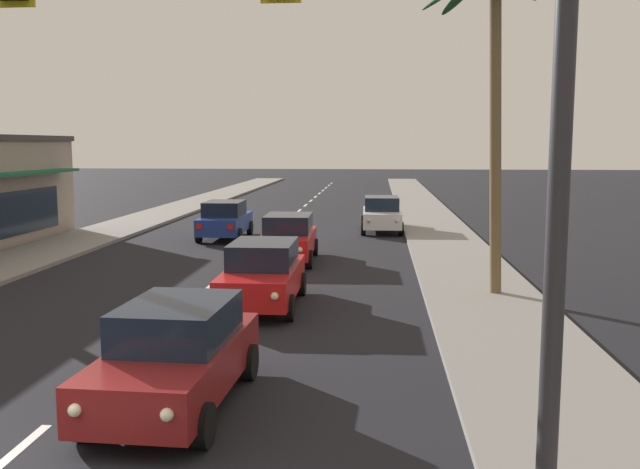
{
  "coord_description": "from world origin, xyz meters",
  "views": [
    {
      "loc": [
        4.9,
        -7.16,
        4.19
      ],
      "look_at": [
        3.65,
        8.0,
        2.2
      ],
      "focal_mm": 38.97,
      "sensor_mm": 36.0,
      "label": 1
    }
  ],
  "objects_px": {
    "sedan_lead_at_stop_bar": "(177,354)",
    "traffic_signal_mast": "(185,17)",
    "sedan_third_in_queue": "(263,274)",
    "sedan_oncoming_far": "(225,220)",
    "sedan_parked_nearest_kerb": "(382,214)",
    "palm_right_second": "(496,50)",
    "sedan_fifth_in_queue": "(288,238)"
  },
  "relations": [
    {
      "from": "sedan_lead_at_stop_bar",
      "to": "traffic_signal_mast",
      "type": "bearing_deg",
      "value": -70.33
    },
    {
      "from": "sedan_third_in_queue",
      "to": "sedan_oncoming_far",
      "type": "bearing_deg",
      "value": 106.62
    },
    {
      "from": "sedan_lead_at_stop_bar",
      "to": "sedan_parked_nearest_kerb",
      "type": "height_order",
      "value": "same"
    },
    {
      "from": "palm_right_second",
      "to": "sedan_fifth_in_queue",
      "type": "bearing_deg",
      "value": 138.85
    },
    {
      "from": "sedan_oncoming_far",
      "to": "palm_right_second",
      "type": "distance_m",
      "value": 15.98
    },
    {
      "from": "sedan_lead_at_stop_bar",
      "to": "sedan_oncoming_far",
      "type": "xyz_separation_m",
      "value": [
        -3.55,
        19.7,
        0.0
      ]
    },
    {
      "from": "sedan_lead_at_stop_bar",
      "to": "sedan_third_in_queue",
      "type": "relative_size",
      "value": 1.01
    },
    {
      "from": "sedan_parked_nearest_kerb",
      "to": "sedan_oncoming_far",
      "type": "bearing_deg",
      "value": -156.05
    },
    {
      "from": "sedan_fifth_in_queue",
      "to": "palm_right_second",
      "type": "bearing_deg",
      "value": -41.15
    },
    {
      "from": "sedan_lead_at_stop_bar",
      "to": "sedan_fifth_in_queue",
      "type": "xyz_separation_m",
      "value": [
        0.01,
        13.95,
        0.0
      ]
    },
    {
      "from": "traffic_signal_mast",
      "to": "sedan_fifth_in_queue",
      "type": "relative_size",
      "value": 2.58
    },
    {
      "from": "sedan_lead_at_stop_bar",
      "to": "sedan_fifth_in_queue",
      "type": "relative_size",
      "value": 1.01
    },
    {
      "from": "sedan_lead_at_stop_bar",
      "to": "sedan_third_in_queue",
      "type": "xyz_separation_m",
      "value": [
        0.24,
        6.97,
        0.0
      ]
    },
    {
      "from": "sedan_oncoming_far",
      "to": "sedan_third_in_queue",
      "type": "bearing_deg",
      "value": -73.38
    },
    {
      "from": "sedan_third_in_queue",
      "to": "sedan_parked_nearest_kerb",
      "type": "xyz_separation_m",
      "value": [
        3.16,
        15.82,
        0.0
      ]
    },
    {
      "from": "sedan_fifth_in_queue",
      "to": "sedan_parked_nearest_kerb",
      "type": "relative_size",
      "value": 1.0
    },
    {
      "from": "sedan_parked_nearest_kerb",
      "to": "sedan_third_in_queue",
      "type": "bearing_deg",
      "value": -101.29
    },
    {
      "from": "sedan_lead_at_stop_bar",
      "to": "sedan_parked_nearest_kerb",
      "type": "relative_size",
      "value": 1.01
    },
    {
      "from": "sedan_parked_nearest_kerb",
      "to": "palm_right_second",
      "type": "distance_m",
      "value": 15.68
    },
    {
      "from": "sedan_parked_nearest_kerb",
      "to": "traffic_signal_mast",
      "type": "bearing_deg",
      "value": -94.81
    },
    {
      "from": "sedan_third_in_queue",
      "to": "sedan_oncoming_far",
      "type": "relative_size",
      "value": 1.0
    },
    {
      "from": "traffic_signal_mast",
      "to": "sedan_lead_at_stop_bar",
      "type": "relative_size",
      "value": 2.57
    },
    {
      "from": "sedan_fifth_in_queue",
      "to": "sedan_oncoming_far",
      "type": "xyz_separation_m",
      "value": [
        -3.57,
        5.75,
        0.0
      ]
    },
    {
      "from": "traffic_signal_mast",
      "to": "sedan_oncoming_far",
      "type": "height_order",
      "value": "traffic_signal_mast"
    },
    {
      "from": "traffic_signal_mast",
      "to": "sedan_lead_at_stop_bar",
      "type": "height_order",
      "value": "traffic_signal_mast"
    },
    {
      "from": "traffic_signal_mast",
      "to": "sedan_fifth_in_queue",
      "type": "height_order",
      "value": "traffic_signal_mast"
    },
    {
      "from": "sedan_oncoming_far",
      "to": "traffic_signal_mast",
      "type": "bearing_deg",
      "value": -78.35
    },
    {
      "from": "sedan_third_in_queue",
      "to": "sedan_oncoming_far",
      "type": "height_order",
      "value": "same"
    },
    {
      "from": "sedan_third_in_queue",
      "to": "sedan_fifth_in_queue",
      "type": "xyz_separation_m",
      "value": [
        -0.23,
        6.97,
        0.0
      ]
    },
    {
      "from": "sedan_parked_nearest_kerb",
      "to": "sedan_lead_at_stop_bar",
      "type": "bearing_deg",
      "value": -98.49
    },
    {
      "from": "sedan_third_in_queue",
      "to": "sedan_parked_nearest_kerb",
      "type": "distance_m",
      "value": 16.13
    },
    {
      "from": "sedan_fifth_in_queue",
      "to": "sedan_parked_nearest_kerb",
      "type": "distance_m",
      "value": 9.47
    }
  ]
}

